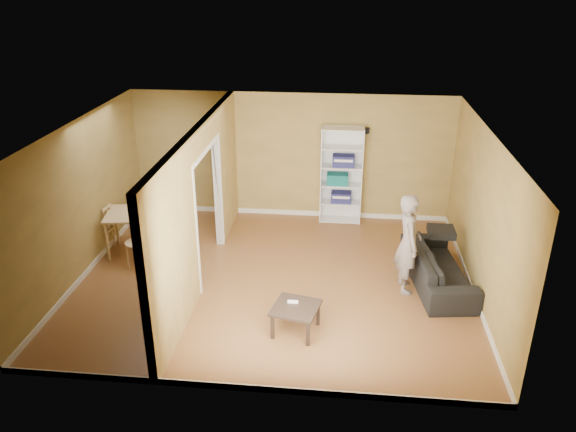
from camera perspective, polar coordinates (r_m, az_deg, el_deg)
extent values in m
plane|color=brown|center=(9.56, -1.33, -6.47)|extent=(6.50, 6.50, 0.00)
plane|color=white|center=(8.54, -1.49, 8.74)|extent=(6.50, 6.50, 0.00)
plane|color=tan|center=(11.53, 0.32, 6.09)|extent=(6.50, 0.00, 6.50)
plane|color=tan|center=(6.56, -4.46, -8.79)|extent=(6.50, 0.00, 6.50)
plane|color=tan|center=(9.90, -20.42, 1.43)|extent=(0.00, 5.50, 5.50)
plane|color=tan|center=(9.17, 19.19, -0.17)|extent=(0.00, 5.50, 5.50)
cube|color=black|center=(11.26, 8.01, 8.60)|extent=(0.10, 0.10, 0.10)
imported|color=black|center=(9.60, 15.05, -4.51)|extent=(2.19, 1.17, 0.79)
imported|color=slate|center=(9.04, 12.18, -1.92)|extent=(0.77, 0.64, 1.95)
cube|color=white|center=(11.40, 3.39, 4.20)|extent=(0.02, 0.37, 1.98)
cube|color=white|center=(11.40, 7.49, 4.03)|extent=(0.02, 0.37, 1.98)
cube|color=white|center=(11.56, 5.46, 4.41)|extent=(0.84, 0.02, 1.98)
cube|color=white|center=(11.76, 5.26, -0.34)|extent=(0.80, 0.37, 0.02)
cube|color=white|center=(11.60, 5.33, 1.41)|extent=(0.80, 0.37, 0.02)
cube|color=white|center=(11.46, 5.40, 3.21)|extent=(0.80, 0.37, 0.02)
cube|color=white|center=(11.33, 5.48, 5.05)|extent=(0.80, 0.37, 0.02)
cube|color=white|center=(11.21, 5.56, 6.92)|extent=(0.80, 0.37, 0.02)
cube|color=white|center=(11.10, 5.64, 8.84)|extent=(0.80, 0.37, 0.02)
cube|color=navy|center=(11.56, 5.42, 1.93)|extent=(0.41, 0.27, 0.21)
cube|color=#267D6B|center=(11.42, 5.05, 3.78)|extent=(0.43, 0.28, 0.22)
cube|color=navy|center=(11.29, 5.66, 5.62)|extent=(0.43, 0.28, 0.22)
cube|color=#32271E|center=(8.10, 0.79, -9.31)|extent=(0.63, 0.63, 0.04)
cube|color=#32271E|center=(8.02, -1.30, -11.48)|extent=(0.05, 0.05, 0.38)
cube|color=#32271E|center=(7.98, 2.52, -11.69)|extent=(0.05, 0.05, 0.38)
cube|color=#32271E|center=(8.45, -0.85, -9.42)|extent=(0.05, 0.05, 0.38)
cube|color=#32271E|center=(8.42, 2.75, -9.62)|extent=(0.05, 0.05, 0.38)
cube|color=white|center=(8.16, 0.50, -8.70)|extent=(0.15, 0.04, 0.03)
cube|color=tan|center=(10.50, -14.71, 0.23)|extent=(1.23, 0.82, 0.04)
cylinder|color=tan|center=(10.57, -18.02, -2.35)|extent=(0.05, 0.05, 0.73)
cylinder|color=tan|center=(10.17, -12.16, -2.71)|extent=(0.05, 0.05, 0.73)
cylinder|color=tan|center=(11.16, -16.62, -0.72)|extent=(0.05, 0.05, 0.73)
cylinder|color=tan|center=(10.79, -11.04, -1.00)|extent=(0.05, 0.05, 0.73)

